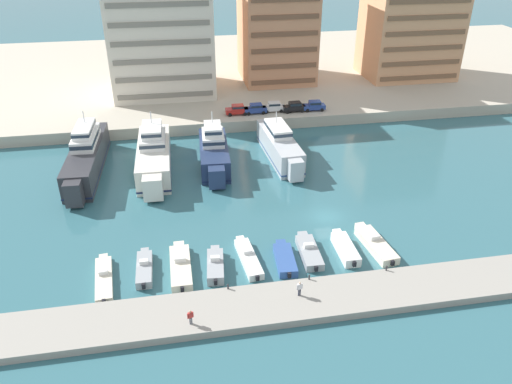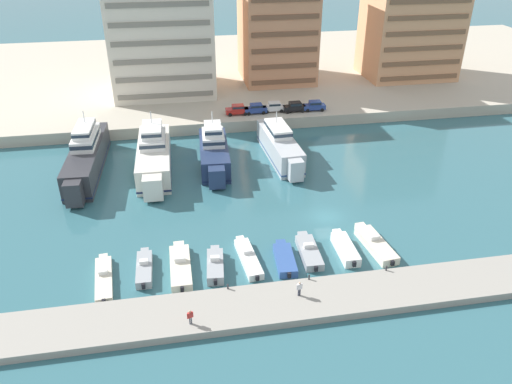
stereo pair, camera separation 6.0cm
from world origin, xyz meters
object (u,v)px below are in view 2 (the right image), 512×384
Objects in this scene: yacht_ivory_left at (154,155)px; car_white_mid_left at (274,106)px; motorboat_cream_far_left at (104,278)px; motorboat_grey_center_left at (215,265)px; yacht_navy_mid_left at (214,152)px; car_blue_left at (256,108)px; motorboat_blue_center_right at (285,259)px; yacht_silver_center_left at (280,146)px; car_red_far_left at (237,109)px; pedestrian_near_edge at (299,288)px; motorboat_grey_mid_right at (309,251)px; motorboat_white_center at (248,258)px; motorboat_grey_left at (144,268)px; pedestrian_mid_deck at (190,316)px; yacht_charcoal_far_left at (87,156)px; car_blue_center at (314,105)px; car_black_center_left at (295,106)px; motorboat_cream_mid_left at (180,266)px; motorboat_cream_far_right at (375,244)px; motorboat_white_right at (345,248)px.

car_white_mid_left is at bearing 36.40° from yacht_ivory_left.
yacht_ivory_left is 2.48× the size of motorboat_cream_far_left.
yacht_navy_mid_left is at bearing 84.30° from motorboat_grey_center_left.
motorboat_blue_center_right is at bearing -95.59° from car_blue_left.
yacht_ivory_left reaches higher than yacht_silver_center_left.
car_red_far_left is 2.47× the size of pedestrian_near_edge.
yacht_ivory_left reaches higher than motorboat_grey_mid_right.
yacht_navy_mid_left is 2.05× the size of motorboat_white_center.
motorboat_grey_left is 10.62m from pedestrian_mid_deck.
motorboat_grey_mid_right is (26.94, -26.16, -2.05)m from yacht_charcoal_far_left.
motorboat_cream_far_left is (-24.75, -26.43, -1.71)m from yacht_silver_center_left.
car_blue_left is (9.21, 15.78, 0.74)m from yacht_navy_mid_left.
motorboat_grey_center_left is (6.40, -25.95, -1.81)m from yacht_ivory_left.
car_red_far_left and car_white_mid_left have the same top height.
yacht_charcoal_far_left is 29.22m from yacht_silver_center_left.
motorboat_white_center is 44.54m from car_blue_center.
motorboat_blue_center_right is (3.94, -0.98, 0.03)m from motorboat_white_center.
yacht_navy_mid_left reaches higher than car_black_center_left.
yacht_silver_center_left is 4.37× the size of car_red_far_left.
motorboat_grey_center_left is 10.16m from pedestrian_near_edge.
motorboat_cream_mid_left is (-16.71, -25.95, -1.59)m from yacht_silver_center_left.
yacht_silver_center_left is (29.21, -0.47, -0.43)m from yacht_charcoal_far_left.
car_red_far_left is (-10.19, 40.72, 2.46)m from motorboat_cream_far_right.
car_red_far_left is (-2.27, 40.70, 2.51)m from motorboat_grey_mid_right.
car_white_mid_left is 1.00× the size of car_black_center_left.
motorboat_cream_far_left is at bearing -176.57° from motorboat_cream_mid_left.
car_white_mid_left is 53.71m from pedestrian_mid_deck.
car_red_far_left and car_blue_left have the same top height.
yacht_ivory_left is at bearing 112.09° from motorboat_white_center.
motorboat_cream_far_right is 1.98× the size of car_white_mid_left.
yacht_silver_center_left is 2.54× the size of motorboat_grey_mid_right.
pedestrian_near_edge reaches higher than pedestrian_mid_deck.
motorboat_grey_mid_right is at bearing -44.16° from yacht_charcoal_far_left.
motorboat_cream_far_left is 5.15× the size of pedestrian_mid_deck.
motorboat_white_right is at bearing 0.01° from motorboat_cream_mid_left.
yacht_navy_mid_left is (8.97, -0.25, -0.15)m from yacht_ivory_left.
car_blue_center is (18.92, 40.24, 2.55)m from motorboat_white_center.
motorboat_blue_center_right is 0.79× the size of motorboat_cream_far_right.
car_blue_left is at bearing 84.41° from motorboat_blue_center_right.
motorboat_cream_mid_left is 1.02× the size of motorboat_cream_far_right.
car_red_far_left is at bearing 178.23° from car_black_center_left.
motorboat_blue_center_right is at bearing 38.20° from pedestrian_mid_deck.
motorboat_blue_center_right is at bearing -78.72° from yacht_navy_mid_left.
motorboat_grey_mid_right is at bearing -91.50° from car_blue_left.
motorboat_cream_far_left reaches higher than motorboat_white_right.
motorboat_cream_far_left is at bearing -178.64° from motorboat_cream_far_right.
motorboat_cream_far_left is at bearing 179.49° from motorboat_grey_center_left.
car_blue_left is at bearing -1.19° from car_red_far_left.
yacht_charcoal_far_left reaches higher than car_blue_left.
car_red_far_left is at bearing 88.99° from motorboat_blue_center_right.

